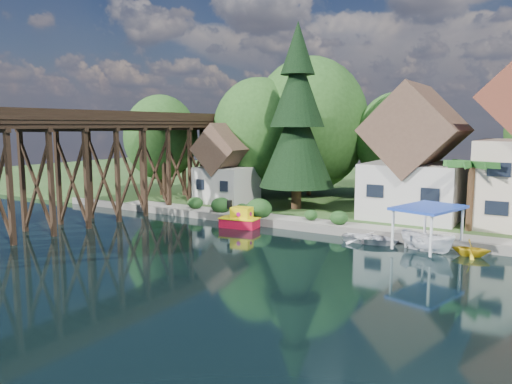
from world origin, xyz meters
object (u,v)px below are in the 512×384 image
boat_yellow (471,247)px  palm_tree (472,166)px  shed (227,169)px  boat_canopy (428,232)px  house_left (416,161)px  tugboat (240,219)px  conifer (297,120)px  trestle_bridge (120,157)px  boat_white_a (371,237)px

boat_yellow → palm_tree: bearing=5.3°
shed → boat_canopy: shed is taller
house_left → tugboat: (-11.30, -9.44, -4.48)m
boat_yellow → tugboat: bearing=85.6°
house_left → conifer: 10.90m
trestle_bridge → palm_tree: trestle_bridge is taller
boat_canopy → boat_yellow: bearing=6.3°
house_left → palm_tree: house_left is taller
conifer → boat_yellow: (16.07, -7.76, -7.96)m
trestle_bridge → palm_tree: 28.74m
trestle_bridge → palm_tree: (27.86, 7.04, -0.15)m
trestle_bridge → boat_white_a: 22.94m
conifer → boat_yellow: 19.54m
house_left → conifer: (-10.23, -1.59, 3.41)m
house_left → boat_white_a: house_left is taller
tugboat → boat_yellow: tugboat is taller
trestle_bridge → palm_tree: size_ratio=8.20×
shed → boat_canopy: (21.24, -8.14, -2.55)m
boat_white_a → boat_yellow: boat_yellow is taller
conifer → boat_canopy: size_ratio=3.14×
house_left → tugboat: 15.39m
conifer → boat_canopy: 17.29m
trestle_bridge → conifer: conifer is taller
conifer → palm_tree: conifer is taller
tugboat → boat_white_a: size_ratio=0.82×
house_left → boat_canopy: bearing=-71.4°
palm_tree → boat_canopy: 7.24m
trestle_bridge → conifer: 16.08m
tugboat → boat_yellow: size_ratio=1.45×
trestle_bridge → tugboat: trestle_bridge is taller
house_left → tugboat: house_left is taller
tugboat → boat_canopy: (14.54, -0.20, 0.62)m
shed → conifer: (7.77, -0.09, 4.72)m
house_left → shed: size_ratio=1.40×
conifer → palm_tree: bearing=-8.3°
boat_canopy → tugboat: bearing=179.2°
tugboat → boat_white_a: (10.64, 0.32, -0.25)m
shed → conifer: bearing=-0.7°
boat_canopy → boat_white_a: bearing=172.3°
boat_canopy → trestle_bridge: bearing=-177.4°
conifer → tugboat: conifer is taller
palm_tree → tugboat: size_ratio=1.67×
shed → conifer: conifer is taller
shed → boat_yellow: size_ratio=3.53×
conifer → boat_white_a: (9.57, -7.53, -8.14)m
house_left → boat_white_a: bearing=-94.1°
boat_white_a → boat_yellow: size_ratio=1.77×
boat_white_a → boat_canopy: size_ratio=0.74×
conifer → palm_tree: (15.09, -2.19, -3.34)m
house_left → boat_yellow: size_ratio=4.96×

